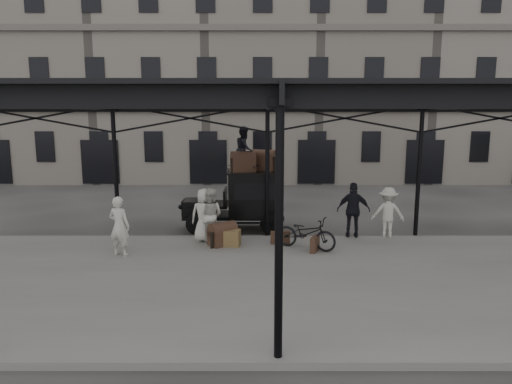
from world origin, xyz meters
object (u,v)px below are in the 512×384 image
(bicycle, at_px, (306,233))
(steamer_trunk_platform, at_px, (223,235))
(taxi, at_px, (246,198))
(porter_left, at_px, (119,226))
(porter_official, at_px, (353,210))
(steamer_trunk_roof_near, at_px, (243,163))

(bicycle, height_order, steamer_trunk_platform, bicycle)
(taxi, height_order, steamer_trunk_platform, taxi)
(porter_left, bearing_deg, porter_official, -148.12)
(bicycle, height_order, steamer_trunk_roof_near, steamer_trunk_roof_near)
(taxi, relative_size, steamer_trunk_roof_near, 4.42)
(bicycle, bearing_deg, porter_official, -23.20)
(porter_official, bearing_deg, steamer_trunk_roof_near, -9.91)
(porter_left, relative_size, porter_official, 0.95)
(taxi, relative_size, porter_official, 2.00)
(porter_official, xyz_separation_m, bicycle, (-1.70, -1.37, -0.42))
(taxi, height_order, steamer_trunk_roof_near, steamer_trunk_roof_near)
(steamer_trunk_roof_near, xyz_separation_m, steamer_trunk_platform, (-0.58, -2.20, -2.03))
(porter_left, height_order, steamer_trunk_roof_near, steamer_trunk_roof_near)
(taxi, bearing_deg, porter_official, -22.65)
(steamer_trunk_roof_near, bearing_deg, steamer_trunk_platform, -120.23)
(porter_official, bearing_deg, bicycle, 47.67)
(steamer_trunk_roof_near, distance_m, steamer_trunk_platform, 3.05)
(porter_left, height_order, steamer_trunk_platform, porter_left)
(taxi, relative_size, steamer_trunk_platform, 4.41)
(porter_left, bearing_deg, bicycle, -157.15)
(taxi, bearing_deg, porter_left, -135.40)
(porter_left, bearing_deg, steamer_trunk_platform, -143.71)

